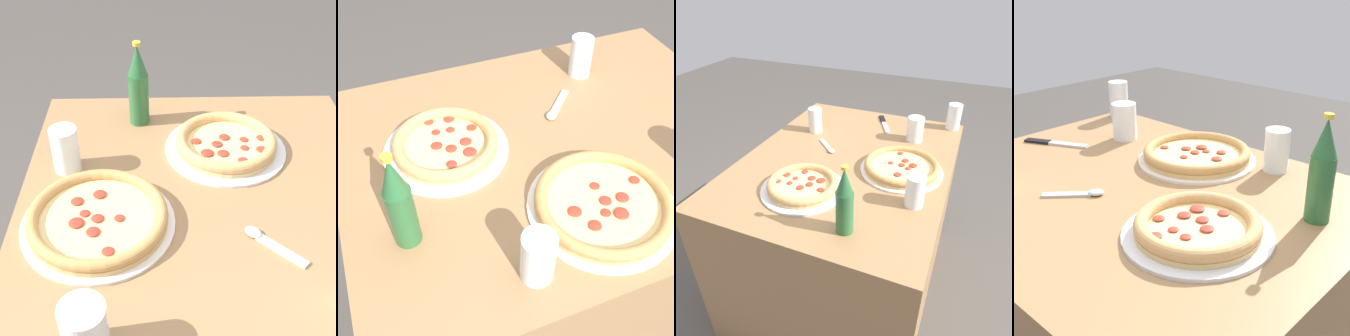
# 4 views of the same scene
# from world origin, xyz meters

# --- Properties ---
(ground_plane) EXTENTS (8.00, 8.00, 0.00)m
(ground_plane) POSITION_xyz_m (0.00, 0.00, 0.00)
(ground_plane) COLOR #4C4742
(table) EXTENTS (1.12, 0.87, 0.78)m
(table) POSITION_xyz_m (0.00, 0.00, 0.39)
(table) COLOR #997047
(table) RESTS_ON ground_plane
(pizza_salami) EXTENTS (0.32, 0.32, 0.04)m
(pizza_salami) POSITION_xyz_m (0.28, -0.07, 0.80)
(pizza_salami) COLOR silver
(pizza_salami) RESTS_ON table
(pizza_veggie) EXTENTS (0.34, 0.34, 0.04)m
(pizza_veggie) POSITION_xyz_m (0.01, 0.24, 0.80)
(pizza_veggie) COLOR silver
(pizza_veggie) RESTS_ON table
(glass_iced_tea) EXTENTS (0.08, 0.08, 0.12)m
(glass_iced_tea) POSITION_xyz_m (-0.29, 0.23, 0.83)
(glass_iced_tea) COLOR white
(glass_iced_tea) RESTS_ON table
(glass_red_wine) EXTENTS (0.07, 0.07, 0.12)m
(glass_red_wine) POSITION_xyz_m (-0.20, -0.26, 0.83)
(glass_red_wine) COLOR white
(glass_red_wine) RESTS_ON table
(glass_cola) EXTENTS (0.07, 0.07, 0.12)m
(glass_cola) POSITION_xyz_m (0.21, 0.33, 0.83)
(glass_cola) COLOR white
(glass_cola) RESTS_ON table
(glass_mango_juice) EXTENTS (0.07, 0.07, 0.13)m
(glass_mango_juice) POSITION_xyz_m (-0.50, 0.38, 0.83)
(glass_mango_juice) COLOR white
(glass_mango_juice) RESTS_ON table
(beer_bottle) EXTENTS (0.06, 0.06, 0.24)m
(beer_bottle) POSITION_xyz_m (0.42, 0.16, 0.89)
(beer_bottle) COLOR #286033
(beer_bottle) RESTS_ON table
(knife) EXTENTS (0.20, 0.12, 0.01)m
(knife) POSITION_xyz_m (-0.42, 0.04, 0.78)
(knife) COLOR black
(knife) RESTS_ON table
(spoon) EXTENTS (0.12, 0.12, 0.01)m
(spoon) POSITION_xyz_m (-0.05, -0.12, 0.78)
(spoon) COLOR silver
(spoon) RESTS_ON table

